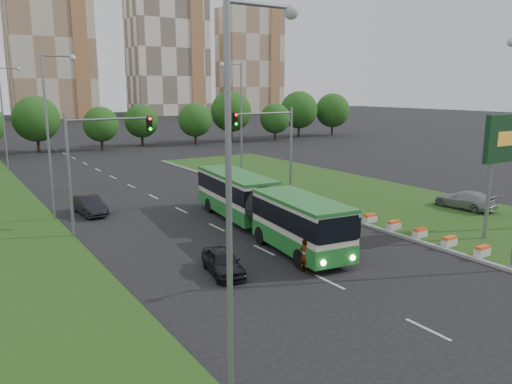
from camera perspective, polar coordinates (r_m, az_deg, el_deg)
ground at (r=31.97m, az=5.43°, el=-5.72°), size 360.00×360.00×0.00m
grass_median at (r=46.14m, az=12.03°, el=-0.37°), size 14.00×60.00×0.15m
median_kerb at (r=41.62m, az=5.20°, el=-1.45°), size 0.30×60.00×0.18m
lane_markings at (r=47.68m, az=-12.51°, el=-0.10°), size 0.20×100.00×0.01m
flower_planters at (r=34.63m, az=16.82°, el=-4.03°), size 1.10×11.50×0.60m
traffic_mast_median at (r=41.59m, az=2.24°, el=5.93°), size 5.76×0.32×8.00m
traffic_mast_left at (r=34.26m, az=-18.05°, el=4.10°), size 5.76×0.32×8.00m
street_lamps at (r=37.63m, az=-7.56°, el=6.22°), size 36.00×60.00×12.00m
tree_line at (r=84.20m, az=-12.70°, el=8.04°), size 120.00×8.00×9.00m
apartment_tower_ceast at (r=177.85m, az=-22.52°, el=15.90°), size 25.00×15.00×50.00m
apartment_tower_east at (r=189.48m, az=-10.06°, el=15.83°), size 27.00×15.00×47.00m
midrise_east at (r=205.47m, az=-0.70°, el=14.69°), size 24.00×14.00×40.00m
articulated_bus at (r=33.55m, az=0.50°, el=-1.64°), size 2.78×17.81×2.93m
car_left_near at (r=26.47m, az=-3.79°, el=-7.96°), size 2.27×4.08×1.31m
car_left_far at (r=40.61m, az=-18.50°, el=-1.44°), size 1.81×4.50×1.45m
car_median at (r=43.14m, az=22.77°, el=-0.81°), size 2.37×5.08×1.44m
pedestrian at (r=26.61m, az=5.63°, el=-7.26°), size 0.59×0.76×1.86m
shopping_trolley at (r=27.55m, az=5.67°, el=-8.00°), size 0.34×0.36×0.58m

